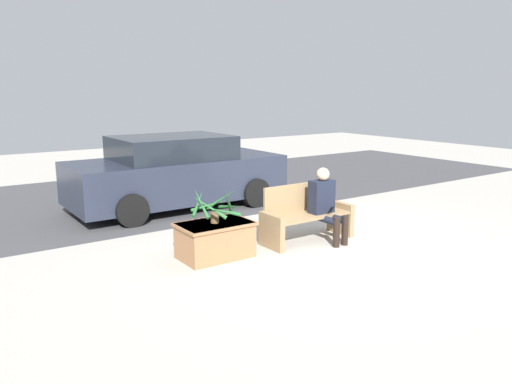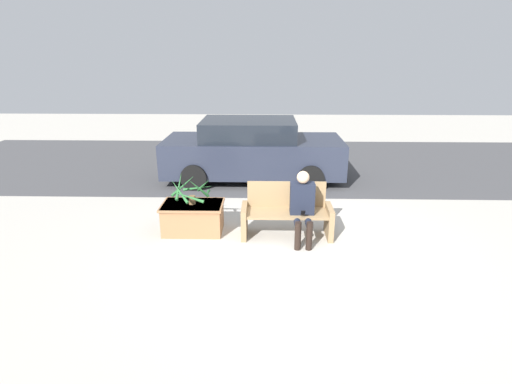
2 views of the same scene
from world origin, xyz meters
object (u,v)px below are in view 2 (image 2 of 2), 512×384
(planter_box, at_px, (193,217))
(person_seated, at_px, (303,204))
(bench, at_px, (287,213))
(potted_plant, at_px, (192,191))
(parked_car, at_px, (252,150))

(planter_box, bearing_deg, person_seated, -8.67)
(bench, height_order, potted_plant, potted_plant)
(bench, height_order, person_seated, person_seated)
(potted_plant, bearing_deg, person_seated, -8.79)
(person_seated, bearing_deg, bench, 140.96)
(planter_box, relative_size, parked_car, 0.25)
(bench, xyz_separation_m, person_seated, (0.25, -0.20, 0.24))
(planter_box, height_order, parked_car, parked_car)
(parked_car, bearing_deg, bench, -77.97)
(person_seated, height_order, parked_car, parked_car)
(potted_plant, distance_m, parked_car, 3.30)
(person_seated, distance_m, planter_box, 1.93)
(planter_box, distance_m, potted_plant, 0.48)
(potted_plant, height_order, parked_car, parked_car)
(person_seated, bearing_deg, potted_plant, 171.21)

